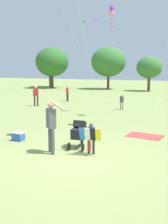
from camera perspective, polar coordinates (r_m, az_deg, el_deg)
ground_plane at (r=8.91m, az=-2.60°, el=-9.55°), size 120.00×120.00×0.00m
child_with_butterfly_kite at (r=8.94m, az=1.51°, el=-5.07°), size 0.75×0.42×1.10m
person_adult_flyer at (r=9.03m, az=-7.07°, el=-2.17°), size 0.73×0.50×1.89m
stroller at (r=9.69m, az=-1.08°, el=-4.25°), size 0.64×1.12×1.03m
kite_orange_delta at (r=17.81m, az=5.89°, el=20.71°), size 2.16×3.04×6.80m
person_sitting_far at (r=18.97m, az=8.15°, el=2.47°), size 0.35×0.21×1.12m
person_couple_left at (r=23.78m, az=-3.58°, el=4.26°), size 0.37×0.32×1.38m
person_back_turned at (r=20.94m, az=-10.31°, el=3.81°), size 0.49×0.32×1.59m
picnic_blanket at (r=11.79m, az=13.00°, el=-5.03°), size 1.57×1.11×0.02m
cooler_box at (r=11.08m, az=-13.97°, el=-5.10°), size 0.45×0.33×0.35m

